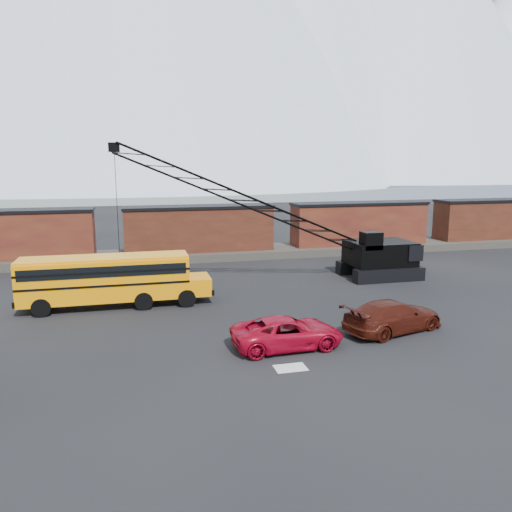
{
  "coord_description": "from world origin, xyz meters",
  "views": [
    {
      "loc": [
        -5.9,
        -23.53,
        8.94
      ],
      "look_at": [
        1.54,
        6.45,
        3.0
      ],
      "focal_mm": 35.0,
      "sensor_mm": 36.0,
      "label": 1
    }
  ],
  "objects": [
    {
      "name": "ground",
      "position": [
        0.0,
        0.0,
        0.0
      ],
      "size": [
        160.0,
        160.0,
        0.0
      ],
      "primitive_type": "plane",
      "color": "black",
      "rests_on": "ground"
    },
    {
      "name": "mountain_ridge",
      "position": [
        6.2,
        282.78,
        92.57
      ],
      "size": [
        800.0,
        340.0,
        240.0
      ],
      "color": "white",
      "rests_on": "ground"
    },
    {
      "name": "gravel_berm",
      "position": [
        0.0,
        22.0,
        0.35
      ],
      "size": [
        120.0,
        5.0,
        0.7
      ],
      "primitive_type": "cube",
      "color": "#4A433D",
      "rests_on": "ground"
    },
    {
      "name": "boxcar_west_near",
      "position": [
        -16.0,
        22.0,
        2.76
      ],
      "size": [
        13.7,
        3.1,
        4.17
      ],
      "color": "#431313",
      "rests_on": "gravel_berm"
    },
    {
      "name": "boxcar_mid",
      "position": [
        0.0,
        22.0,
        2.76
      ],
      "size": [
        13.7,
        3.1,
        4.17
      ],
      "color": "#572318",
      "rests_on": "gravel_berm"
    },
    {
      "name": "boxcar_east_near",
      "position": [
        16.0,
        22.0,
        2.76
      ],
      "size": [
        13.7,
        3.1,
        4.17
      ],
      "color": "#431313",
      "rests_on": "gravel_berm"
    },
    {
      "name": "boxcar_east_far",
      "position": [
        32.0,
        22.0,
        2.76
      ],
      "size": [
        13.7,
        3.1,
        4.17
      ],
      "color": "#572318",
      "rests_on": "gravel_berm"
    },
    {
      "name": "snow_patch",
      "position": [
        0.5,
        -4.0,
        0.01
      ],
      "size": [
        1.4,
        0.9,
        0.02
      ],
      "primitive_type": "cube",
      "color": "silver",
      "rests_on": "ground"
    },
    {
      "name": "school_bus",
      "position": [
        -7.35,
        7.55,
        1.79
      ],
      "size": [
        11.65,
        2.65,
        3.19
      ],
      "color": "orange",
      "rests_on": "ground"
    },
    {
      "name": "red_pickup",
      "position": [
        1.11,
        -1.61,
        0.76
      ],
      "size": [
        5.54,
        2.73,
        1.51
      ],
      "primitive_type": "imported",
      "rotation": [
        0.0,
        0.0,
        1.61
      ],
      "color": "#B00822",
      "rests_on": "ground"
    },
    {
      "name": "maroon_suv",
      "position": [
        7.24,
        -0.73,
        0.84
      ],
      "size": [
        6.23,
        3.91,
        1.68
      ],
      "primitive_type": "imported",
      "rotation": [
        0.0,
        0.0,
        1.86
      ],
      "color": "#42140B",
      "rests_on": "ground"
    },
    {
      "name": "crawler_crane",
      "position": [
        3.11,
        10.65,
        5.61
      ],
      "size": [
        22.66,
        4.2,
        10.25
      ],
      "color": "black",
      "rests_on": "ground"
    }
  ]
}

